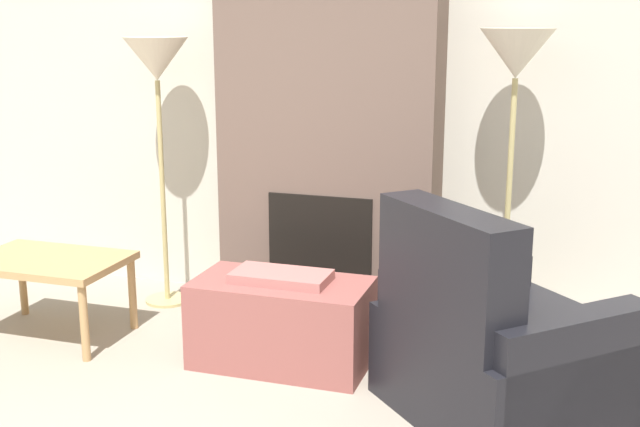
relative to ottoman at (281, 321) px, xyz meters
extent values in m
cube|color=beige|center=(0.00, 1.04, 1.07)|extent=(6.81, 0.06, 2.60)
cube|color=brown|center=(0.00, 0.82, 1.07)|extent=(1.27, 0.37, 2.60)
cube|color=brown|center=(0.00, 0.49, -0.16)|extent=(1.27, 0.29, 0.14)
cube|color=black|center=(0.00, 0.63, 0.22)|extent=(0.62, 0.02, 0.61)
cube|color=#8C4C47|center=(0.00, 0.00, -0.01)|extent=(0.89, 0.46, 0.44)
cube|color=#A56660|center=(0.00, 0.00, 0.24)|extent=(0.49, 0.26, 0.05)
cube|color=black|center=(1.14, -0.19, -0.01)|extent=(1.27, 1.27, 0.45)
cube|color=black|center=(0.90, -0.43, 0.26)|extent=(0.68, 0.69, 0.98)
cube|color=black|center=(1.41, -0.47, 0.07)|extent=(0.67, 0.66, 0.60)
cube|color=black|center=(0.87, 0.09, 0.07)|extent=(0.67, 0.66, 0.60)
cube|color=tan|center=(-1.35, -0.04, 0.20)|extent=(0.83, 0.55, 0.04)
cylinder|color=tan|center=(-0.98, -0.28, -0.02)|extent=(0.04, 0.04, 0.41)
cylinder|color=tan|center=(-1.72, 0.19, -0.02)|extent=(0.04, 0.04, 0.41)
cylinder|color=tan|center=(-0.98, 0.19, -0.02)|extent=(0.04, 0.04, 0.41)
cylinder|color=tan|center=(-1.01, 0.66, -0.22)|extent=(0.27, 0.27, 0.02)
cylinder|color=tan|center=(-1.01, 0.66, 0.47)|extent=(0.03, 0.03, 1.36)
cone|color=silver|center=(-1.01, 0.66, 1.27)|extent=(0.38, 0.38, 0.25)
cylinder|color=tan|center=(1.04, 0.66, -0.22)|extent=(0.27, 0.27, 0.02)
cylinder|color=tan|center=(1.04, 0.66, 0.50)|extent=(0.03, 0.03, 1.42)
cone|color=silver|center=(1.04, 0.66, 1.33)|extent=(0.38, 0.38, 0.25)
camera|label=1|loc=(1.36, -3.59, 1.50)|focal=45.00mm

